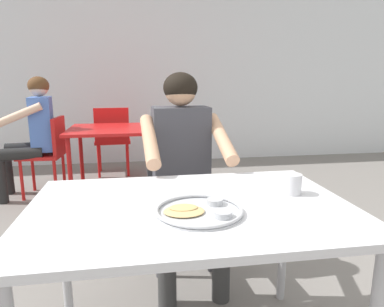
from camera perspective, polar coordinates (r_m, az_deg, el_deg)
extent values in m
cube|color=silver|center=(5.19, -6.41, 17.54)|extent=(12.00, 0.12, 3.40)
cube|color=silver|center=(1.37, -0.23, -9.02)|extent=(1.26, 0.85, 0.03)
cylinder|color=#B2B2B7|center=(1.88, -20.33, -15.92)|extent=(0.04, 0.04, 0.70)
cylinder|color=#B2B2B7|center=(1.99, 14.94, -13.81)|extent=(0.04, 0.04, 0.70)
cylinder|color=#B7BABF|center=(1.28, 1.21, -9.75)|extent=(0.32, 0.32, 0.01)
torus|color=#B7BABF|center=(1.27, 1.21, -9.29)|extent=(0.32, 0.32, 0.01)
cylinder|color=#B2B5BA|center=(1.23, 5.16, -10.01)|extent=(0.06, 0.06, 0.02)
cylinder|color=#B77F23|center=(1.23, 5.16, -9.82)|extent=(0.06, 0.06, 0.01)
cylinder|color=#B2B5BA|center=(1.35, 3.79, -7.98)|extent=(0.06, 0.06, 0.02)
cylinder|color=#9E4714|center=(1.35, 3.79, -7.80)|extent=(0.06, 0.06, 0.01)
ellipsoid|color=tan|center=(1.27, -1.34, -9.53)|extent=(0.16, 0.14, 0.01)
ellipsoid|color=tan|center=(1.28, -1.45, -8.93)|extent=(0.11, 0.08, 0.01)
cylinder|color=silver|center=(1.53, 16.29, -4.89)|extent=(0.08, 0.08, 0.09)
cylinder|color=#593319|center=(1.52, 16.35, -3.94)|extent=(0.07, 0.07, 0.02)
cube|color=#3F3F44|center=(2.26, -1.97, -7.76)|extent=(0.43, 0.41, 0.04)
cube|color=#3F3F44|center=(2.36, -2.76, -0.98)|extent=(0.39, 0.05, 0.43)
cylinder|color=#3F3F44|center=(2.25, 3.09, -14.25)|extent=(0.03, 0.03, 0.42)
cylinder|color=#3F3F44|center=(2.19, -5.63, -15.00)|extent=(0.03, 0.03, 0.42)
cylinder|color=#3F3F44|center=(2.52, 1.25, -11.20)|extent=(0.03, 0.03, 0.42)
cylinder|color=#3F3F44|center=(2.47, -6.44, -11.76)|extent=(0.03, 0.03, 0.42)
cylinder|color=#363636|center=(1.98, 4.86, -17.53)|extent=(0.10, 0.10, 0.46)
cylinder|color=#363636|center=(2.04, 3.38, -8.27)|extent=(0.14, 0.41, 0.12)
cylinder|color=#363636|center=(1.93, -4.19, -18.46)|extent=(0.10, 0.10, 0.46)
cylinder|color=#363636|center=(1.99, -5.10, -8.88)|extent=(0.14, 0.41, 0.12)
cube|color=#3F3F47|center=(2.12, -1.86, 0.29)|extent=(0.35, 0.22, 0.55)
cylinder|color=tan|center=(1.98, 4.91, 2.62)|extent=(0.10, 0.46, 0.25)
cylinder|color=tan|center=(1.90, -7.03, 2.19)|extent=(0.10, 0.46, 0.25)
sphere|color=tan|center=(2.08, -1.93, 10.49)|extent=(0.19, 0.19, 0.19)
ellipsoid|color=black|center=(2.08, -1.93, 10.88)|extent=(0.21, 0.20, 0.18)
cube|color=red|center=(3.76, -13.15, 3.93)|extent=(0.90, 0.84, 0.03)
cylinder|color=#A31414|center=(3.53, -19.57, -2.84)|extent=(0.04, 0.04, 0.67)
cylinder|color=#A31414|center=(3.47, -6.80, -2.45)|extent=(0.04, 0.04, 0.67)
cylinder|color=#A31414|center=(4.22, -17.89, -0.34)|extent=(0.04, 0.04, 0.67)
cylinder|color=#A31414|center=(4.17, -7.25, 0.02)|extent=(0.04, 0.04, 0.67)
cube|color=red|center=(3.92, -23.64, -0.24)|extent=(0.43, 0.43, 0.04)
cube|color=red|center=(3.83, -21.21, 2.83)|extent=(0.06, 0.38, 0.38)
cylinder|color=red|center=(3.88, -26.39, -4.06)|extent=(0.03, 0.03, 0.42)
cylinder|color=red|center=(4.17, -24.86, -2.84)|extent=(0.03, 0.03, 0.42)
cylinder|color=red|center=(3.77, -21.72, -4.07)|extent=(0.03, 0.03, 0.42)
cylinder|color=red|center=(4.07, -20.49, -2.82)|extent=(0.03, 0.03, 0.42)
cube|color=red|center=(3.85, -1.67, 0.45)|extent=(0.44, 0.41, 0.04)
cube|color=red|center=(3.80, -4.66, 3.70)|extent=(0.05, 0.38, 0.41)
cylinder|color=red|center=(4.07, 0.54, -2.10)|extent=(0.03, 0.03, 0.41)
cylinder|color=red|center=(3.77, 1.19, -3.27)|extent=(0.03, 0.03, 0.41)
cylinder|color=red|center=(4.04, -4.30, -2.24)|extent=(0.03, 0.03, 0.41)
cylinder|color=red|center=(3.74, -4.05, -3.44)|extent=(0.03, 0.03, 0.41)
cube|color=red|center=(4.55, -13.03, 2.08)|extent=(0.46, 0.43, 0.04)
cube|color=red|center=(4.33, -13.19, 4.62)|extent=(0.42, 0.06, 0.42)
cylinder|color=red|center=(4.76, -15.05, -0.37)|extent=(0.03, 0.03, 0.42)
cylinder|color=red|center=(4.75, -10.73, -0.18)|extent=(0.03, 0.03, 0.42)
cylinder|color=red|center=(4.44, -15.22, -1.27)|extent=(0.03, 0.03, 0.42)
cylinder|color=red|center=(4.43, -10.58, -1.06)|extent=(0.03, 0.03, 0.42)
cylinder|color=black|center=(3.89, -29.08, -4.05)|extent=(0.10, 0.10, 0.45)
cylinder|color=black|center=(3.79, -26.55, -0.05)|extent=(0.41, 0.17, 0.12)
cylinder|color=black|center=(4.17, -28.21, -2.94)|extent=(0.10, 0.10, 0.45)
cylinder|color=black|center=(4.08, -25.84, 0.80)|extent=(0.41, 0.17, 0.12)
cube|color=#4C72C6|center=(3.86, -23.64, 4.53)|extent=(0.24, 0.36, 0.55)
cylinder|color=beige|center=(3.68, -26.95, 5.62)|extent=(0.46, 0.13, 0.25)
cylinder|color=beige|center=(4.08, -25.94, 6.23)|extent=(0.46, 0.13, 0.25)
sphere|color=beige|center=(3.84, -24.12, 10.05)|extent=(0.19, 0.19, 0.19)
ellipsoid|color=brown|center=(3.84, -24.13, 10.26)|extent=(0.21, 0.20, 0.18)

